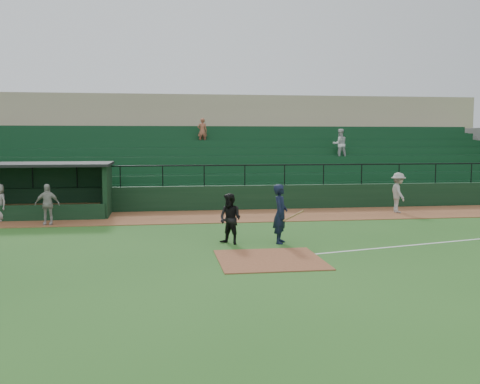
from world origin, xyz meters
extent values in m
plane|color=#25551B|center=(0.00, 0.00, 0.00)|extent=(90.00, 90.00, 0.00)
cube|color=brown|center=(0.00, 8.00, 0.01)|extent=(40.00, 4.00, 0.03)
cube|color=brown|center=(0.00, -1.00, 0.01)|extent=(3.00, 3.00, 0.03)
cube|color=black|center=(0.00, 10.20, 0.60)|extent=(36.00, 0.35, 1.20)
cylinder|color=black|center=(0.00, 10.20, 2.20)|extent=(36.00, 0.06, 0.06)
cube|color=slate|center=(0.00, 15.10, 1.80)|extent=(36.00, 9.00, 3.60)
cube|color=#103B1E|center=(0.00, 14.60, 2.25)|extent=(34.56, 8.00, 4.05)
cube|color=tan|center=(0.00, 21.60, 3.20)|extent=(38.00, 3.00, 6.40)
cube|color=slate|center=(0.00, 19.60, 3.70)|extent=(36.00, 2.00, 0.20)
imported|color=silver|center=(7.41, 14.90, 3.16)|extent=(0.88, 0.69, 1.82)
imported|color=#A6573D|center=(-0.56, 16.90, 3.94)|extent=(0.58, 0.38, 1.58)
cube|color=black|center=(-9.75, 10.40, 1.15)|extent=(8.50, 0.20, 2.30)
cube|color=black|center=(-5.50, 9.10, 1.15)|extent=(0.20, 2.60, 2.30)
cube|color=black|center=(-9.75, 9.10, 2.36)|extent=(8.90, 3.20, 0.12)
cube|color=olive|center=(-9.75, 10.00, 0.25)|extent=(7.65, 0.40, 0.50)
cube|color=black|center=(-9.75, 7.75, 0.35)|extent=(8.50, 0.12, 0.70)
imported|color=black|center=(0.85, 1.48, 1.00)|extent=(0.69, 0.85, 2.00)
cylinder|color=olive|center=(1.25, 1.28, 0.95)|extent=(0.79, 0.34, 0.35)
imported|color=black|center=(-0.83, 1.55, 0.85)|extent=(1.04, 1.03, 1.70)
imported|color=#9C9692|center=(7.96, 7.94, 0.97)|extent=(0.80, 1.27, 1.88)
imported|color=#A6A19C|center=(-7.66, 6.55, 0.86)|extent=(0.97, 0.41, 1.66)
camera|label=1|loc=(-3.12, -16.32, 3.53)|focal=40.99mm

